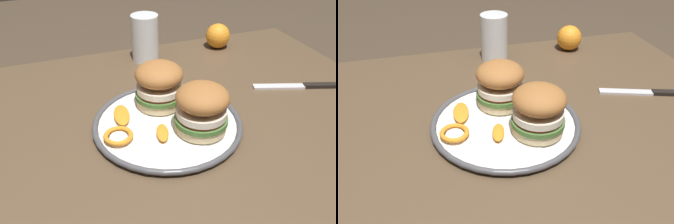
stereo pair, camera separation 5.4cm
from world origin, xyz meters
The scene contains 10 objects.
dining_table centered at (0.00, 0.00, 0.62)m, with size 1.11×0.86×0.73m.
dinner_plate centered at (-0.02, 0.00, 0.74)m, with size 0.32×0.32×0.02m.
sandwich_half_left centered at (-0.01, 0.07, 0.80)m, with size 0.14×0.14×0.10m.
sandwich_half_right centered at (0.03, -0.05, 0.80)m, with size 0.13×0.13×0.10m.
orange_peel_curled centered at (-0.13, -0.02, 0.75)m, with size 0.07×0.07×0.01m.
orange_peel_strip_long centered at (-0.05, -0.04, 0.75)m, with size 0.04×0.06×0.01m.
orange_peel_strip_short centered at (-0.11, 0.05, 0.75)m, with size 0.04×0.08×0.01m.
drinking_glass centered at (0.04, 0.34, 0.79)m, with size 0.08×0.08×0.13m.
whole_orange centered at (0.28, 0.35, 0.77)m, with size 0.08×0.08×0.08m, color orange.
table_knife centered at (0.36, 0.04, 0.73)m, with size 0.21×0.09×0.01m.
Camera 2 is at (-0.17, -0.56, 1.16)m, focal length 36.00 mm.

